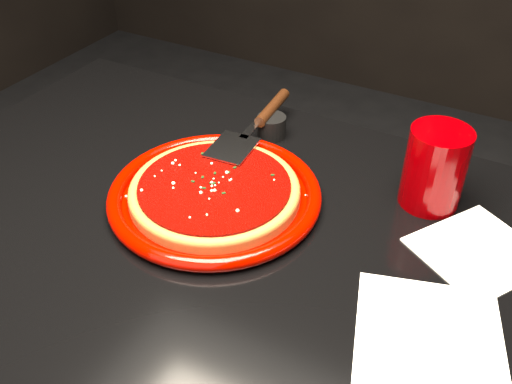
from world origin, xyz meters
TOP-DOWN VIEW (x-y plane):
  - table at (0.00, 0.00)m, footprint 1.20×0.80m
  - plate at (-0.06, 0.06)m, footprint 0.43×0.43m
  - pizza_crust at (-0.06, 0.06)m, footprint 0.34×0.34m
  - pizza_crust_rim at (-0.06, 0.06)m, footprint 0.34×0.34m
  - pizza_sauce at (-0.06, 0.06)m, footprint 0.30×0.30m
  - parmesan_dusting at (-0.06, 0.06)m, footprint 0.24×0.24m
  - basil_flecks at (-0.06, 0.06)m, footprint 0.22×0.22m
  - pizza_server at (-0.08, 0.24)m, footprint 0.11×0.31m
  - cup at (0.25, 0.23)m, footprint 0.12×0.12m
  - napkin_a at (0.32, -0.04)m, footprint 0.23×0.23m
  - napkin_b at (0.35, 0.14)m, footprint 0.22×0.22m
  - ramekin at (-0.07, 0.28)m, footprint 0.06×0.06m

SIDE VIEW (x-z plane):
  - table at x=0.00m, z-range 0.00..0.75m
  - napkin_b at x=0.35m, z-range 0.75..0.75m
  - napkin_a at x=0.32m, z-range 0.75..0.75m
  - plate at x=-0.06m, z-range 0.75..0.78m
  - pizza_crust at x=-0.06m, z-range 0.76..0.77m
  - ramekin at x=-0.07m, z-range 0.75..0.79m
  - pizza_crust_rim at x=-0.06m, z-range 0.76..0.78m
  - pizza_sauce at x=-0.06m, z-range 0.77..0.78m
  - basil_flecks at x=-0.06m, z-range 0.78..0.79m
  - parmesan_dusting at x=-0.06m, z-range 0.78..0.79m
  - pizza_server at x=-0.08m, z-range 0.78..0.80m
  - cup at x=0.25m, z-range 0.75..0.88m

